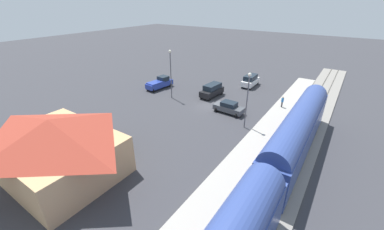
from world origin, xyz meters
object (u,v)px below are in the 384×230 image
(station_building, at_px, (55,146))
(suv_black, at_px, (212,90))
(light_pole_lot_center, at_px, (171,69))
(pedestrian_on_platform, at_px, (282,101))
(suv_white, at_px, (250,80))
(light_pole_near_platform, at_px, (248,94))
(sedan_charcoal, at_px, (229,107))
(pickup_blue, at_px, (160,83))

(station_building, xyz_separation_m, suv_black, (-2.05, -25.94, -1.86))
(station_building, relative_size, light_pole_lot_center, 1.52)
(pedestrian_on_platform, relative_size, suv_white, 0.35)
(station_building, relative_size, pedestrian_on_platform, 7.21)
(pedestrian_on_platform, bearing_deg, light_pole_near_platform, 74.70)
(light_pole_near_platform, bearing_deg, sedan_charcoal, -37.88)
(suv_white, relative_size, light_pole_near_platform, 0.66)
(pedestrian_on_platform, height_order, light_pole_lot_center, light_pole_lot_center)
(pickup_blue, bearing_deg, suv_white, -141.91)
(pickup_blue, distance_m, suv_black, 10.47)
(station_building, xyz_separation_m, light_pole_lot_center, (3.33, -21.47, 2.07))
(pickup_blue, distance_m, light_pole_lot_center, 6.91)
(station_building, distance_m, light_pole_near_platform, 21.77)
(pickup_blue, bearing_deg, sedan_charcoal, 170.61)
(suv_black, xyz_separation_m, light_pole_lot_center, (5.38, 4.47, 3.93))
(suv_black, bearing_deg, pedestrian_on_platform, -172.84)
(suv_black, bearing_deg, light_pole_near_platform, 141.26)
(station_building, relative_size, sedan_charcoal, 2.69)
(suv_white, bearing_deg, sedan_charcoal, 98.33)
(station_building, height_order, pedestrian_on_platform, station_building)
(pedestrian_on_platform, height_order, suv_white, suv_white)
(suv_white, height_order, light_pole_lot_center, light_pole_lot_center)
(pedestrian_on_platform, relative_size, suv_black, 0.34)
(suv_black, height_order, light_pole_near_platform, light_pole_near_platform)
(pedestrian_on_platform, relative_size, sedan_charcoal, 0.37)
(pedestrian_on_platform, bearing_deg, pickup_blue, 8.53)
(sedan_charcoal, relative_size, light_pole_near_platform, 0.62)
(light_pole_lot_center, bearing_deg, suv_white, -123.32)
(suv_black, bearing_deg, suv_white, -111.04)
(station_building, bearing_deg, pickup_blue, -71.10)
(pedestrian_on_platform, bearing_deg, suv_white, -42.74)
(suv_black, xyz_separation_m, sedan_charcoal, (-5.40, 4.42, -0.27))
(station_building, height_order, light_pole_near_platform, light_pole_near_platform)
(pedestrian_on_platform, relative_size, light_pole_lot_center, 0.21)
(pedestrian_on_platform, xyz_separation_m, sedan_charcoal, (6.16, 5.87, -0.40))
(suv_black, relative_size, light_pole_lot_center, 0.62)
(station_building, relative_size, suv_white, 2.50)
(sedan_charcoal, bearing_deg, light_pole_near_platform, 142.12)
(sedan_charcoal, bearing_deg, pedestrian_on_platform, -136.34)
(station_building, xyz_separation_m, pedestrian_on_platform, (-13.61, -27.39, -1.73))
(suv_white, bearing_deg, station_building, 81.05)
(pedestrian_on_platform, xyz_separation_m, light_pole_lot_center, (16.93, 5.92, 3.80))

